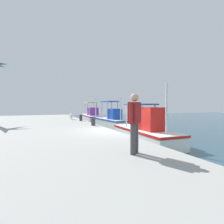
{
  "coord_description": "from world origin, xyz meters",
  "views": [
    {
      "loc": [
        8.62,
        -3.75,
        2.16
      ],
      "look_at": [
        -5.9,
        2.32,
        1.57
      ],
      "focal_mm": 27.45,
      "sensor_mm": 36.0,
      "label": 1
    }
  ],
  "objects_px": {
    "fisherman_standing": "(135,120)",
    "mooring_bollard_nearest": "(71,116)",
    "fishing_boat_second": "(112,121)",
    "mooring_bollard_second": "(81,118)",
    "fishing_boat_nearest": "(92,117)",
    "fishing_boat_third": "(145,131)",
    "pelican": "(71,115)",
    "mooring_bollard_third": "(93,122)"
  },
  "relations": [
    {
      "from": "mooring_bollard_third",
      "to": "mooring_bollard_second",
      "type": "bearing_deg",
      "value": 180.0
    },
    {
      "from": "fishing_boat_second",
      "to": "mooring_bollard_second",
      "type": "relative_size",
      "value": 9.39
    },
    {
      "from": "fisherman_standing",
      "to": "mooring_bollard_third",
      "type": "height_order",
      "value": "fisherman_standing"
    },
    {
      "from": "fishing_boat_second",
      "to": "fishing_boat_third",
      "type": "relative_size",
      "value": 0.94
    },
    {
      "from": "pelican",
      "to": "fishing_boat_nearest",
      "type": "bearing_deg",
      "value": 143.64
    },
    {
      "from": "fishing_boat_third",
      "to": "mooring_bollard_third",
      "type": "relative_size",
      "value": 10.54
    },
    {
      "from": "fisherman_standing",
      "to": "pelican",
      "type": "bearing_deg",
      "value": 178.59
    },
    {
      "from": "pelican",
      "to": "mooring_bollard_nearest",
      "type": "bearing_deg",
      "value": 170.89
    },
    {
      "from": "mooring_bollard_third",
      "to": "fishing_boat_third",
      "type": "bearing_deg",
      "value": 39.42
    },
    {
      "from": "mooring_bollard_second",
      "to": "fishing_boat_third",
      "type": "bearing_deg",
      "value": 19.0
    },
    {
      "from": "fishing_boat_second",
      "to": "mooring_bollard_second",
      "type": "height_order",
      "value": "fishing_boat_second"
    },
    {
      "from": "mooring_bollard_nearest",
      "to": "mooring_bollard_third",
      "type": "height_order",
      "value": "mooring_bollard_third"
    },
    {
      "from": "fishing_boat_nearest",
      "to": "fishing_boat_third",
      "type": "bearing_deg",
      "value": -2.26
    },
    {
      "from": "mooring_bollard_nearest",
      "to": "pelican",
      "type": "bearing_deg",
      "value": -9.11
    },
    {
      "from": "fisherman_standing",
      "to": "mooring_bollard_nearest",
      "type": "distance_m",
      "value": 16.32
    },
    {
      "from": "fishing_boat_second",
      "to": "mooring_bollard_third",
      "type": "bearing_deg",
      "value": -36.89
    },
    {
      "from": "fishing_boat_nearest",
      "to": "mooring_bollard_nearest",
      "type": "relative_size",
      "value": 17.74
    },
    {
      "from": "fisherman_standing",
      "to": "mooring_bollard_second",
      "type": "bearing_deg",
      "value": 175.42
    },
    {
      "from": "fishing_boat_third",
      "to": "mooring_bollard_nearest",
      "type": "distance_m",
      "value": 12.27
    },
    {
      "from": "fishing_boat_nearest",
      "to": "fisherman_standing",
      "type": "xyz_separation_m",
      "value": [
        17.38,
        -3.7,
        1.06
      ]
    },
    {
      "from": "fishing_boat_third",
      "to": "mooring_bollard_third",
      "type": "height_order",
      "value": "fishing_boat_third"
    },
    {
      "from": "mooring_bollard_nearest",
      "to": "mooring_bollard_second",
      "type": "height_order",
      "value": "mooring_bollard_second"
    },
    {
      "from": "fisherman_standing",
      "to": "mooring_bollard_third",
      "type": "relative_size",
      "value": 3.3
    },
    {
      "from": "mooring_bollard_second",
      "to": "mooring_bollard_third",
      "type": "xyz_separation_m",
      "value": [
        3.9,
        0.0,
        -0.01
      ]
    },
    {
      "from": "fishing_boat_second",
      "to": "mooring_bollard_nearest",
      "type": "height_order",
      "value": "fishing_boat_second"
    },
    {
      "from": "fishing_boat_third",
      "to": "fisherman_standing",
      "type": "bearing_deg",
      "value": -36.95
    },
    {
      "from": "fishing_boat_nearest",
      "to": "mooring_bollard_third",
      "type": "height_order",
      "value": "fishing_boat_nearest"
    },
    {
      "from": "fishing_boat_nearest",
      "to": "mooring_bollard_third",
      "type": "distance_m",
      "value": 10.72
    },
    {
      "from": "fishing_boat_nearest",
      "to": "fishing_boat_second",
      "type": "bearing_deg",
      "value": 2.43
    },
    {
      "from": "fisherman_standing",
      "to": "mooring_bollard_third",
      "type": "xyz_separation_m",
      "value": [
        -7.05,
        0.88,
        -0.69
      ]
    },
    {
      "from": "mooring_bollard_third",
      "to": "pelican",
      "type": "bearing_deg",
      "value": -174.4
    },
    {
      "from": "pelican",
      "to": "mooring_bollard_second",
      "type": "bearing_deg",
      "value": 17.05
    },
    {
      "from": "fishing_boat_nearest",
      "to": "fisherman_standing",
      "type": "bearing_deg",
      "value": -12.03
    },
    {
      "from": "fishing_boat_second",
      "to": "mooring_bollard_second",
      "type": "bearing_deg",
      "value": -85.88
    },
    {
      "from": "fishing_boat_second",
      "to": "pelican",
      "type": "bearing_deg",
      "value": -113.78
    },
    {
      "from": "mooring_bollard_nearest",
      "to": "mooring_bollard_third",
      "type": "relative_size",
      "value": 0.73
    },
    {
      "from": "mooring_bollard_second",
      "to": "mooring_bollard_third",
      "type": "relative_size",
      "value": 1.05
    },
    {
      "from": "pelican",
      "to": "fisherman_standing",
      "type": "bearing_deg",
      "value": -1.41
    },
    {
      "from": "fisherman_standing",
      "to": "mooring_bollard_second",
      "type": "relative_size",
      "value": 3.14
    },
    {
      "from": "fishing_boat_third",
      "to": "mooring_bollard_nearest",
      "type": "bearing_deg",
      "value": -169.14
    },
    {
      "from": "fishing_boat_third",
      "to": "fisherman_standing",
      "type": "xyz_separation_m",
      "value": [
        4.23,
        -3.19,
        1.07
      ]
    },
    {
      "from": "mooring_bollard_nearest",
      "to": "mooring_bollard_second",
      "type": "distance_m",
      "value": 5.34
    }
  ]
}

